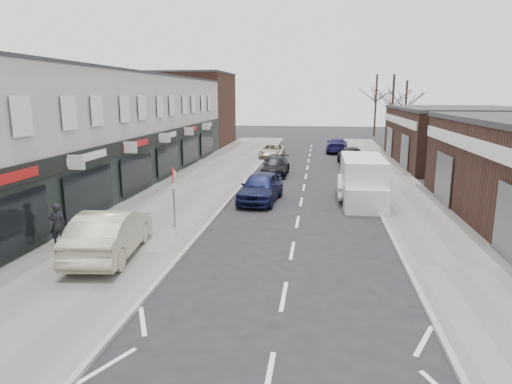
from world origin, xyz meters
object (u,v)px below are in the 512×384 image
(white_van, at_px, (362,181))
(parked_car_left_c, at_px, (272,151))
(warning_sign, at_px, (174,180))
(parked_car_right_c, at_px, (337,145))
(sedan_on_pavement, at_px, (110,233))
(parked_car_left_a, at_px, (261,187))
(parked_car_left_b, at_px, (276,166))
(parked_car_right_a, at_px, (350,186))
(pedestrian, at_px, (58,224))
(parked_car_right_b, at_px, (351,155))

(white_van, height_order, parked_car_left_c, white_van)
(warning_sign, height_order, parked_car_right_c, warning_sign)
(sedan_on_pavement, relative_size, parked_car_left_a, 1.06)
(sedan_on_pavement, relative_size, parked_car_left_b, 1.14)
(parked_car_left_b, distance_m, parked_car_right_a, 8.30)
(parked_car_left_b, xyz_separation_m, parked_car_right_c, (4.86, 14.19, 0.09))
(warning_sign, relative_size, parked_car_left_c, 0.59)
(parked_car_left_c, distance_m, parked_car_right_c, 7.92)
(sedan_on_pavement, height_order, parked_car_left_a, sedan_on_pavement)
(pedestrian, xyz_separation_m, parked_car_left_c, (5.41, 26.28, -0.31))
(sedan_on_pavement, height_order, parked_car_right_c, sedan_on_pavement)
(parked_car_left_b, bearing_deg, parked_car_right_b, 46.39)
(warning_sign, height_order, sedan_on_pavement, warning_sign)
(sedan_on_pavement, bearing_deg, warning_sign, -114.85)
(sedan_on_pavement, bearing_deg, parked_car_left_c, -103.47)
(pedestrian, bearing_deg, parked_car_right_c, -128.64)
(pedestrian, height_order, parked_car_right_c, pedestrian)
(parked_car_left_c, xyz_separation_m, parked_car_right_c, (6.06, 5.10, 0.11))
(white_van, xyz_separation_m, parked_car_left_a, (-5.48, -0.94, -0.32))
(parked_car_right_c, bearing_deg, parked_car_left_c, 43.33)
(warning_sign, xyz_separation_m, sedan_on_pavement, (-1.18, -3.73, -1.25))
(warning_sign, height_order, parked_car_right_b, warning_sign)
(warning_sign, bearing_deg, parked_car_left_a, 62.96)
(parked_car_right_a, bearing_deg, parked_car_left_c, -68.41)
(pedestrian, bearing_deg, parked_car_left_a, -145.61)
(sedan_on_pavement, distance_m, parked_car_left_b, 18.44)
(parked_car_left_b, bearing_deg, parked_car_right_a, -52.65)
(parked_car_left_a, height_order, parked_car_right_c, parked_car_left_a)
(parked_car_right_b, bearing_deg, parked_car_right_c, -87.14)
(pedestrian, height_order, parked_car_left_c, pedestrian)
(parked_car_left_b, relative_size, parked_car_right_b, 0.93)
(parked_car_right_a, relative_size, parked_car_right_c, 0.81)
(parked_car_left_b, relative_size, parked_car_right_c, 0.87)
(parked_car_left_b, distance_m, parked_car_right_c, 15.00)
(parked_car_right_b, height_order, parked_car_right_c, parked_car_right_b)
(sedan_on_pavement, bearing_deg, pedestrian, -24.80)
(white_van, height_order, sedan_on_pavement, white_van)
(parked_car_left_a, xyz_separation_m, parked_car_left_c, (-1.20, 17.53, -0.18))
(parked_car_left_c, bearing_deg, parked_car_right_c, 40.66)
(parked_car_right_b, bearing_deg, parked_car_left_b, 42.40)
(white_van, xyz_separation_m, parked_car_right_a, (-0.59, 0.79, -0.46))
(parked_car_left_c, bearing_deg, pedestrian, -101.07)
(parked_car_left_c, height_order, parked_car_right_a, parked_car_right_a)
(parked_car_left_c, xyz_separation_m, parked_car_right_a, (6.10, -15.79, 0.05))
(parked_car_left_b, bearing_deg, parked_car_left_c, 98.70)
(parked_car_left_b, relative_size, parked_car_right_a, 1.08)
(sedan_on_pavement, xyz_separation_m, parked_car_left_b, (4.14, 17.97, -0.31))
(parked_car_right_a, distance_m, parked_car_right_b, 12.47)
(pedestrian, relative_size, parked_car_left_c, 0.36)
(pedestrian, bearing_deg, white_van, -159.84)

